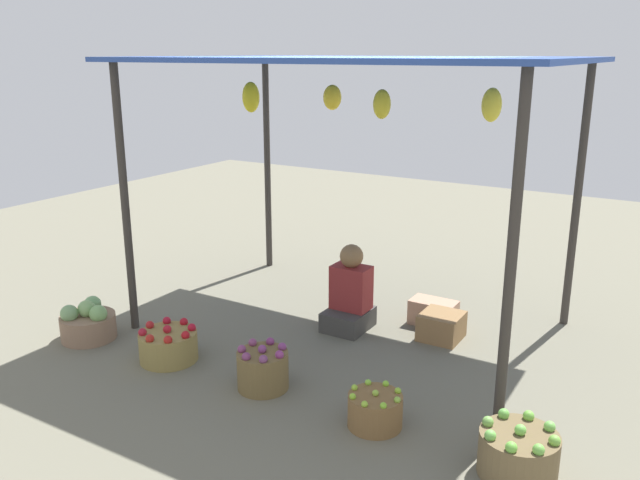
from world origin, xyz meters
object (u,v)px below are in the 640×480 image
at_px(basket_cabbages, 88,323).
at_px(basket_purple_onions, 263,369).
at_px(basket_limes, 375,410).
at_px(basket_green_apples, 518,453).
at_px(wooden_crate_stacked_rear, 441,326).
at_px(wooden_crate_near_vendor, 433,313).
at_px(vendor_person, 350,297).
at_px(basket_red_apples, 168,345).

distance_m(basket_cabbages, basket_purple_onions, 1.82).
height_order(basket_limes, basket_green_apples, basket_green_apples).
distance_m(basket_cabbages, wooden_crate_stacked_rear, 3.08).
bearing_deg(basket_purple_onions, wooden_crate_stacked_rear, 61.55).
xyz_separation_m(basket_limes, wooden_crate_near_vendor, (-0.30, 1.80, -0.00)).
xyz_separation_m(vendor_person, basket_limes, (0.92, -1.34, -0.18)).
distance_m(wooden_crate_near_vendor, wooden_crate_stacked_rear, 0.31).
xyz_separation_m(basket_limes, wooden_crate_stacked_rear, (-0.13, 1.55, -0.00)).
bearing_deg(basket_red_apples, basket_purple_onions, 1.13).
relative_size(basket_limes, wooden_crate_near_vendor, 0.88).
xyz_separation_m(basket_cabbages, basket_limes, (2.76, 0.03, -0.03)).
bearing_deg(basket_limes, basket_purple_onions, 177.82).
xyz_separation_m(basket_green_apples, wooden_crate_near_vendor, (-1.26, 1.84, -0.03)).
bearing_deg(basket_limes, basket_cabbages, -179.28).
height_order(basket_purple_onions, basket_limes, basket_purple_onions).
distance_m(basket_green_apples, wooden_crate_near_vendor, 2.23).
height_order(basket_limes, wooden_crate_stacked_rear, basket_limes).
bearing_deg(wooden_crate_near_vendor, basket_limes, -80.55).
height_order(basket_cabbages, wooden_crate_near_vendor, basket_cabbages).
xyz_separation_m(basket_red_apples, basket_limes, (1.87, -0.02, -0.01)).
xyz_separation_m(basket_red_apples, basket_green_apples, (2.83, -0.05, 0.01)).
relative_size(basket_green_apples, wooden_crate_near_vendor, 1.12).
bearing_deg(basket_green_apples, basket_red_apples, 178.92).
height_order(basket_limes, wooden_crate_near_vendor, basket_limes).
xyz_separation_m(wooden_crate_near_vendor, wooden_crate_stacked_rear, (0.17, -0.26, 0.00)).
xyz_separation_m(basket_cabbages, basket_red_apples, (0.89, 0.05, -0.02)).
xyz_separation_m(basket_cabbages, basket_purple_onions, (1.82, 0.07, 0.01)).
bearing_deg(vendor_person, basket_green_apples, -36.31).
bearing_deg(basket_purple_onions, basket_cabbages, -177.77).
height_order(vendor_person, wooden_crate_stacked_rear, vendor_person).
distance_m(basket_limes, wooden_crate_stacked_rear, 1.55).
bearing_deg(basket_green_apples, wooden_crate_near_vendor, 124.29).
relative_size(basket_red_apples, basket_green_apples, 1.00).
distance_m(basket_purple_onions, wooden_crate_stacked_rear, 1.72).
bearing_deg(wooden_crate_near_vendor, vendor_person, -143.47).
xyz_separation_m(vendor_person, basket_red_apples, (-0.95, -1.33, -0.17)).
xyz_separation_m(basket_purple_onions, wooden_crate_near_vendor, (0.64, 1.77, -0.04)).
relative_size(basket_limes, wooden_crate_stacked_rear, 1.04).
bearing_deg(vendor_person, wooden_crate_stacked_rear, 14.41).
bearing_deg(vendor_person, wooden_crate_near_vendor, 36.53).
bearing_deg(basket_red_apples, wooden_crate_stacked_rear, 41.23).
bearing_deg(basket_red_apples, basket_cabbages, -176.64).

